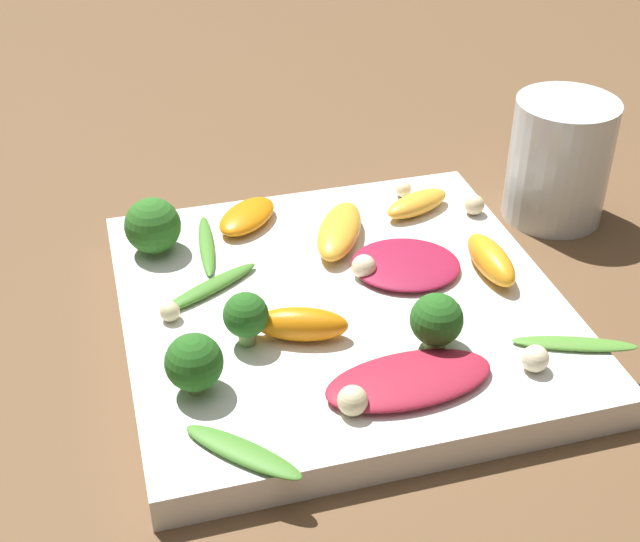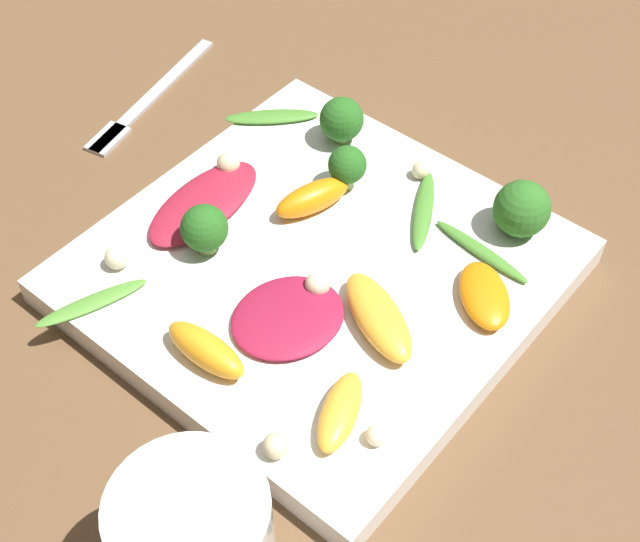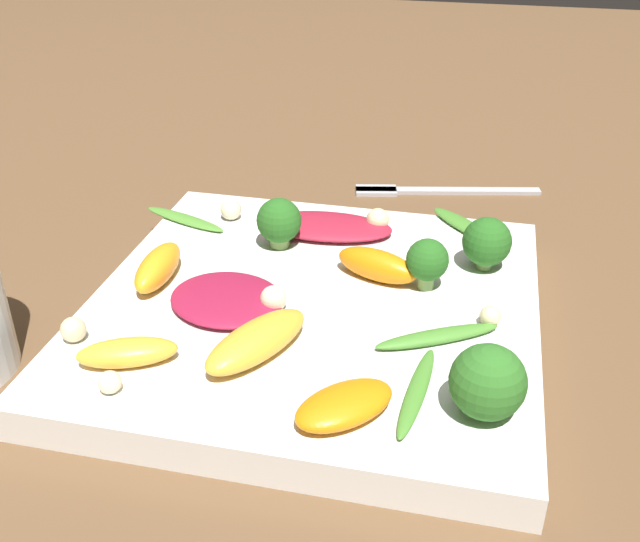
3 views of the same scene
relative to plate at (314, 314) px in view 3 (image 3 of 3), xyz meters
The scene contains 24 objects.
ground_plane 0.01m from the plate, ahead, with size 2.40×2.40×0.00m, color brown.
plate is the anchor object (origin of this frame).
fork 0.25m from the plate, 77.76° to the left, with size 0.17×0.05×0.01m.
radicchio_leaf_0 0.10m from the plate, 97.90° to the left, with size 0.11×0.05×0.01m.
radicchio_leaf_1 0.06m from the plate, 160.31° to the right, with size 0.09×0.09×0.01m.
orange_segment_0 0.07m from the plate, 105.66° to the right, with size 0.06×0.08×0.02m.
orange_segment_1 0.12m from the plate, 68.81° to the right, with size 0.06×0.06×0.01m.
orange_segment_2 0.13m from the plate, 134.17° to the right, with size 0.06×0.04×0.02m.
orange_segment_3 0.11m from the plate, behind, with size 0.02×0.06×0.02m.
orange_segment_4 0.06m from the plate, 44.18° to the left, with size 0.06×0.04×0.02m.
broccoli_floret_0 0.08m from the plate, 23.64° to the left, with size 0.03×0.03×0.04m.
broccoli_floret_1 0.15m from the plate, 38.54° to the right, with size 0.04×0.04×0.04m.
broccoli_floret_2 0.09m from the plate, 122.00° to the left, with size 0.03×0.03×0.04m.
broccoli_floret_3 0.13m from the plate, 31.60° to the left, with size 0.03×0.03×0.04m.
arugula_sprig_0 0.12m from the plate, 47.13° to the right, with size 0.02×0.08×0.01m.
arugula_sprig_1 0.16m from the plate, 53.60° to the left, with size 0.07×0.07×0.01m.
arugula_sprig_2 0.16m from the plate, 144.56° to the left, with size 0.08×0.04×0.00m.
arugula_sprig_3 0.09m from the plate, 19.45° to the right, with size 0.08×0.05×0.01m.
macadamia_nut_0 0.15m from the plate, 149.37° to the right, with size 0.02×0.02×0.02m.
macadamia_nut_1 0.15m from the plate, 126.54° to the right, with size 0.01×0.01×0.01m.
macadamia_nut_2 0.12m from the plate, ahead, with size 0.01×0.01×0.01m.
macadamia_nut_3 0.12m from the plate, 76.89° to the left, with size 0.02×0.02×0.02m.
macadamia_nut_4 0.14m from the plate, 131.77° to the left, with size 0.02×0.02×0.02m.
macadamia_nut_5 0.04m from the plate, 140.34° to the right, with size 0.02×0.02×0.02m.
Camera 3 is at (0.10, -0.41, 0.29)m, focal length 42.00 mm.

